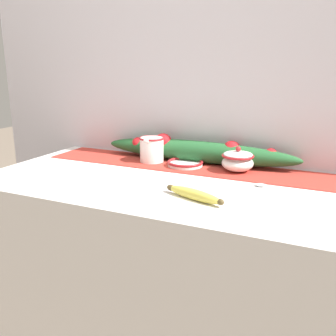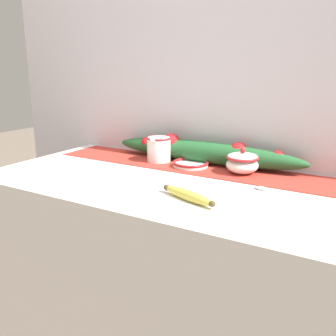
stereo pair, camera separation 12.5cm
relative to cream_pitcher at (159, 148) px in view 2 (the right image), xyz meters
The scene contains 9 objects.
countertop 0.57m from the cream_pitcher, 50.17° to the right, with size 1.31×0.65×0.90m, color silver.
back_wall 0.33m from the cream_pitcher, 39.08° to the left, with size 2.11×0.04×2.40m, color silver.
table_runner 0.18m from the cream_pitcher, ahead, with size 1.21×0.22×0.00m, color #B23328.
cream_pitcher is the anchor object (origin of this frame).
sugar_bowl 0.36m from the cream_pitcher, ahead, with size 0.12×0.12×0.09m.
small_dish 0.16m from the cream_pitcher, ahead, with size 0.14×0.14×0.02m.
banana 0.47m from the cream_pitcher, 47.95° to the right, with size 0.21×0.09×0.03m.
spoon 0.48m from the cream_pitcher, 17.21° to the right, with size 0.16×0.04×0.01m.
poinsettia_garland 0.18m from the cream_pitcher, 21.18° to the left, with size 0.82×0.10×0.11m.
Camera 2 is at (0.62, -1.06, 1.28)m, focal length 40.00 mm.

